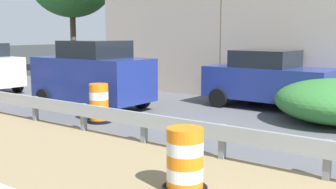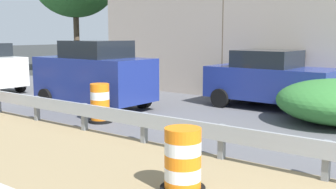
{
  "view_description": "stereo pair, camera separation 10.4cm",
  "coord_description": "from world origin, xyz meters",
  "px_view_note": "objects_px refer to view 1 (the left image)",
  "views": [
    {
      "loc": [
        -4.73,
        1.6,
        2.47
      ],
      "look_at": [
        2.61,
        7.07,
        1.11
      ],
      "focal_mm": 44.18,
      "sensor_mm": 36.0,
      "label": 1
    },
    {
      "loc": [
        -4.66,
        1.51,
        2.47
      ],
      "look_at": [
        2.61,
        7.07,
        1.11
      ],
      "focal_mm": 44.18,
      "sensor_mm": 36.0,
      "label": 2
    }
  ],
  "objects_px": {
    "car_trailing_near_lane": "(269,79)",
    "traffic_barrel_close": "(99,105)",
    "car_trailing_far_lane": "(92,75)",
    "traffic_barrel_nearest": "(185,163)"
  },
  "relations": [
    {
      "from": "car_trailing_near_lane",
      "to": "car_trailing_far_lane",
      "type": "height_order",
      "value": "car_trailing_far_lane"
    },
    {
      "from": "car_trailing_near_lane",
      "to": "traffic_barrel_close",
      "type": "bearing_deg",
      "value": -118.32
    },
    {
      "from": "car_trailing_far_lane",
      "to": "traffic_barrel_nearest",
      "type": "bearing_deg",
      "value": 147.46
    },
    {
      "from": "car_trailing_far_lane",
      "to": "traffic_barrel_close",
      "type": "bearing_deg",
      "value": 141.25
    },
    {
      "from": "traffic_barrel_nearest",
      "to": "car_trailing_near_lane",
      "type": "height_order",
      "value": "car_trailing_near_lane"
    },
    {
      "from": "traffic_barrel_nearest",
      "to": "car_trailing_far_lane",
      "type": "height_order",
      "value": "car_trailing_far_lane"
    },
    {
      "from": "traffic_barrel_nearest",
      "to": "car_trailing_near_lane",
      "type": "relative_size",
      "value": 0.25
    },
    {
      "from": "traffic_barrel_close",
      "to": "car_trailing_near_lane",
      "type": "relative_size",
      "value": 0.26
    },
    {
      "from": "traffic_barrel_nearest",
      "to": "car_trailing_near_lane",
      "type": "xyz_separation_m",
      "value": [
        7.83,
        1.99,
        0.5
      ]
    },
    {
      "from": "traffic_barrel_nearest",
      "to": "car_trailing_far_lane",
      "type": "bearing_deg",
      "value": 57.27
    }
  ]
}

